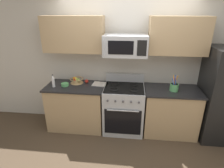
# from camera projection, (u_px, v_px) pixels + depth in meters

# --- Properties ---
(ground_plane) EXTENTS (16.00, 16.00, 0.00)m
(ground_plane) POSITION_uv_depth(u_px,v_px,m) (121.00, 151.00, 3.20)
(ground_plane) COLOR #473828
(wall_back) EXTENTS (8.00, 0.10, 2.60)m
(wall_back) POSITION_uv_depth(u_px,v_px,m) (126.00, 62.00, 3.68)
(wall_back) COLOR beige
(wall_back) RESTS_ON ground
(counter_left) EXTENTS (1.12, 0.65, 0.91)m
(counter_left) POSITION_uv_depth(u_px,v_px,m) (77.00, 106.00, 3.73)
(counter_left) COLOR tan
(counter_left) RESTS_ON ground
(range_oven) EXTENTS (0.76, 0.69, 1.09)m
(range_oven) POSITION_uv_depth(u_px,v_px,m) (124.00, 108.00, 3.63)
(range_oven) COLOR #B2B5BA
(range_oven) RESTS_ON ground
(counter_right) EXTENTS (1.02, 0.65, 0.91)m
(counter_right) POSITION_uv_depth(u_px,v_px,m) (170.00, 111.00, 3.54)
(counter_right) COLOR tan
(counter_right) RESTS_ON ground
(microwave) EXTENTS (0.76, 0.44, 0.36)m
(microwave) POSITION_uv_depth(u_px,v_px,m) (125.00, 46.00, 3.19)
(microwave) COLOR #B2B5BA
(upper_cabinets_left) EXTENTS (1.11, 0.34, 0.65)m
(upper_cabinets_left) POSITION_uv_depth(u_px,v_px,m) (74.00, 34.00, 3.36)
(upper_cabinets_left) COLOR tan
(upper_cabinets_right) EXTENTS (1.01, 0.34, 0.65)m
(upper_cabinets_right) POSITION_uv_depth(u_px,v_px,m) (178.00, 36.00, 3.17)
(upper_cabinets_right) COLOR tan
(utensil_crock) EXTENTS (0.15, 0.15, 0.30)m
(utensil_crock) POSITION_uv_depth(u_px,v_px,m) (174.00, 87.00, 3.31)
(utensil_crock) COLOR #59AD66
(utensil_crock) RESTS_ON counter_right
(fruit_basket) EXTENTS (0.27, 0.27, 0.12)m
(fruit_basket) POSITION_uv_depth(u_px,v_px,m) (77.00, 80.00, 3.67)
(fruit_basket) COLOR tan
(fruit_basket) RESTS_ON counter_left
(apple_loose) EXTENTS (0.07, 0.07, 0.07)m
(apple_loose) POSITION_uv_depth(u_px,v_px,m) (87.00, 81.00, 3.68)
(apple_loose) COLOR red
(apple_loose) RESTS_ON counter_left
(cutting_board) EXTENTS (0.32, 0.25, 0.02)m
(cutting_board) POSITION_uv_depth(u_px,v_px,m) (100.00, 84.00, 3.61)
(cutting_board) COLOR silver
(cutting_board) RESTS_ON counter_left
(bottle_vinegar) EXTENTS (0.05, 0.05, 0.25)m
(bottle_vinegar) POSITION_uv_depth(u_px,v_px,m) (53.00, 81.00, 3.46)
(bottle_vinegar) COLOR silver
(bottle_vinegar) RESTS_ON counter_left
(prep_bowl) EXTENTS (0.15, 0.15, 0.05)m
(prep_bowl) POSITION_uv_depth(u_px,v_px,m) (65.00, 84.00, 3.54)
(prep_bowl) COLOR #59AD66
(prep_bowl) RESTS_ON counter_left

